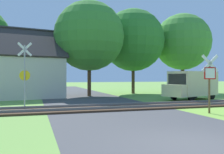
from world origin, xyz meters
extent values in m
plane|color=#6B9942|center=(0.00, 0.00, 0.00)|extent=(160.00, 160.00, 0.00)
cube|color=#424244|center=(0.00, 2.00, 0.00)|extent=(6.91, 80.00, 0.01)
cube|color=#422D1E|center=(0.00, 8.05, 0.05)|extent=(60.00, 2.60, 0.10)
cube|color=slate|center=(0.00, 8.76, 0.16)|extent=(60.00, 0.08, 0.12)
cube|color=slate|center=(0.00, 7.33, 0.16)|extent=(60.00, 0.08, 0.12)
cylinder|color=brown|center=(4.25, 4.86, 1.31)|extent=(0.10, 0.10, 2.62)
cube|color=red|center=(4.23, 4.79, 1.99)|extent=(0.60, 0.14, 0.60)
cube|color=white|center=(4.23, 4.77, 1.99)|extent=(0.49, 0.10, 0.49)
cube|color=white|center=(4.23, 4.79, 2.47)|extent=(0.87, 0.19, 0.88)
cube|color=white|center=(4.23, 4.79, 2.47)|extent=(0.87, 0.19, 0.88)
cylinder|color=#9E9EA5|center=(-4.60, 10.67, 1.88)|extent=(0.09, 0.09, 3.76)
cube|color=white|center=(-4.60, 10.73, 3.51)|extent=(0.88, 0.12, 0.88)
cube|color=white|center=(-4.60, 10.73, 3.51)|extent=(0.88, 0.12, 0.88)
cylinder|color=yellow|center=(-4.60, 10.73, 1.90)|extent=(0.64, 0.10, 0.64)
cube|color=beige|center=(-5.85, 17.61, 1.77)|extent=(8.79, 6.90, 3.55)
cube|color=#332D2D|center=(-5.59, 16.25, 4.76)|extent=(8.74, 4.63, 2.79)
cube|color=#332D2D|center=(-6.10, 18.97, 4.76)|extent=(8.74, 4.63, 2.79)
cube|color=brown|center=(-3.71, 18.02, 5.08)|extent=(0.58, 0.58, 1.10)
cylinder|color=#513823|center=(6.22, 19.64, 1.64)|extent=(0.35, 0.35, 3.27)
sphere|color=#337A2D|center=(6.22, 19.64, 5.80)|extent=(6.75, 6.75, 6.75)
cylinder|color=#513823|center=(0.89, 17.46, 1.60)|extent=(0.34, 0.34, 3.20)
sphere|color=#3D8433|center=(0.89, 17.46, 5.67)|extent=(6.56, 6.56, 6.56)
cylinder|color=#513823|center=(12.58, 19.94, 1.73)|extent=(0.42, 0.42, 3.46)
sphere|color=#478E38|center=(12.58, 19.94, 5.92)|extent=(6.58, 6.58, 6.58)
cube|color=beige|center=(8.09, 11.56, 1.29)|extent=(4.60, 3.28, 1.90)
cube|color=beige|center=(5.81, 10.68, 0.79)|extent=(1.30, 1.94, 0.90)
cube|color=#19232D|center=(6.15, 10.81, 1.62)|extent=(0.62, 1.52, 0.85)
cube|color=navy|center=(7.75, 12.45, 0.96)|extent=(3.53, 1.37, 0.16)
cylinder|color=black|center=(6.48, 11.78, 0.34)|extent=(0.70, 0.41, 0.68)
cylinder|color=black|center=(7.04, 10.32, 0.34)|extent=(0.70, 0.41, 0.68)
cylinder|color=black|center=(9.15, 12.80, 0.34)|extent=(0.70, 0.41, 0.68)
cylinder|color=black|center=(9.71, 11.35, 0.34)|extent=(0.70, 0.41, 0.68)
camera|label=1|loc=(-4.04, -5.48, 1.80)|focal=40.00mm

